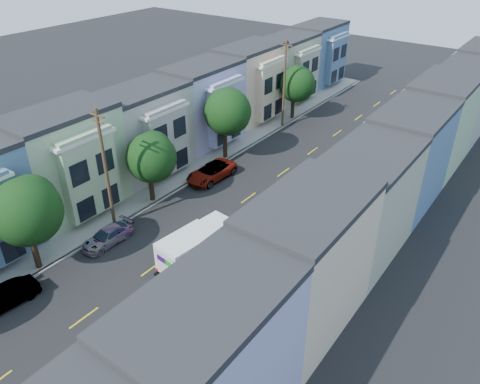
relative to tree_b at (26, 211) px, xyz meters
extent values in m
plane|color=black|center=(6.30, 4.76, -4.96)|extent=(160.00, 160.00, 0.00)
cube|color=black|center=(6.30, 19.76, -4.95)|extent=(12.00, 70.00, 0.02)
cube|color=gray|center=(0.25, 19.76, -4.88)|extent=(0.30, 70.00, 0.15)
cube|color=gray|center=(12.35, 19.76, -4.88)|extent=(0.30, 70.00, 0.15)
cube|color=gray|center=(-1.05, 19.76, -4.88)|extent=(2.60, 70.00, 0.15)
cube|color=gray|center=(13.65, 19.76, -4.88)|extent=(2.60, 70.00, 0.15)
cube|color=gold|center=(6.30, 19.76, -4.96)|extent=(0.12, 70.00, 0.01)
cube|color=#AEB18F|center=(-4.85, 19.76, -4.96)|extent=(5.00, 70.00, 8.50)
cube|color=#AEB18F|center=(17.45, 19.76, -4.96)|extent=(5.00, 70.00, 8.50)
cylinder|color=black|center=(-0.30, 0.00, -3.29)|extent=(0.44, 0.44, 3.33)
sphere|color=#1D4F1A|center=(0.00, 0.00, 0.02)|extent=(4.70, 4.70, 4.70)
cylinder|color=black|center=(-0.30, 11.37, -3.51)|extent=(0.44, 0.44, 2.90)
sphere|color=#1D4F1A|center=(0.00, 11.37, -0.56)|extent=(4.28, 4.28, 4.28)
cylinder|color=black|center=(-0.30, 21.92, -3.19)|extent=(0.44, 0.44, 3.54)
sphere|color=#1D4F1A|center=(0.00, 21.92, 0.23)|extent=(4.70, 4.70, 4.70)
cylinder|color=black|center=(-0.30, 35.57, -3.47)|extent=(0.44, 0.44, 2.97)
sphere|color=#1D4F1A|center=(0.00, 35.57, -0.46)|extent=(4.35, 4.35, 4.35)
cylinder|color=black|center=(12.90, 33.57, -3.63)|extent=(0.44, 0.44, 2.67)
sphere|color=#1D4F1A|center=(13.20, 33.57, -1.21)|extent=(3.10, 3.10, 3.10)
cylinder|color=#42301E|center=(0.00, 6.76, 0.04)|extent=(0.26, 0.26, 10.00)
cube|color=#42301E|center=(0.00, 6.76, 4.64)|extent=(1.60, 0.12, 0.12)
cylinder|color=#42301E|center=(0.00, 32.76, 0.04)|extent=(0.26, 0.26, 10.00)
cube|color=#42301E|center=(0.00, 32.76, 4.64)|extent=(1.60, 0.12, 0.12)
cube|color=silver|center=(8.67, 6.17, -3.19)|extent=(2.27, 4.08, 2.23)
cube|color=silver|center=(8.67, 9.15, -3.28)|extent=(2.27, 1.90, 2.05)
cube|color=black|center=(8.67, 7.02, -4.42)|extent=(2.09, 5.85, 0.23)
cube|color=#2D0A51|center=(8.34, 4.13, -2.92)|extent=(0.85, 0.04, 0.42)
cube|color=#198C1E|center=(9.10, 4.13, -2.92)|extent=(0.66, 0.04, 0.42)
cylinder|color=black|center=(7.65, 5.05, -4.53)|extent=(0.27, 0.85, 0.85)
cylinder|color=black|center=(9.69, 5.05, -4.53)|extent=(0.27, 0.85, 0.85)
cylinder|color=black|center=(7.65, 8.87, -4.53)|extent=(0.27, 0.85, 0.85)
cylinder|color=black|center=(9.69, 8.87, -4.53)|extent=(0.27, 0.85, 0.85)
imported|color=black|center=(8.25, 18.07, -4.34)|extent=(1.84, 3.92, 1.23)
imported|color=black|center=(1.40, -3.42, -4.28)|extent=(1.85, 4.20, 1.36)
imported|color=#A2ADB6|center=(1.40, 4.91, -4.34)|extent=(1.82, 4.15, 1.23)
imported|color=#400F14|center=(1.40, 17.56, -4.21)|extent=(2.73, 5.49, 1.49)
imported|color=#2D3033|center=(11.20, -3.57, -4.21)|extent=(1.81, 4.65, 1.50)
imported|color=silver|center=(11.20, 3.21, -4.22)|extent=(1.86, 4.54, 1.48)
imported|color=black|center=(11.20, 23.31, -4.32)|extent=(1.83, 4.05, 1.28)
imported|color=black|center=(11.20, 31.99, -4.35)|extent=(2.27, 4.51, 1.22)
camera|label=1|loc=(26.80, -12.65, 16.91)|focal=35.00mm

